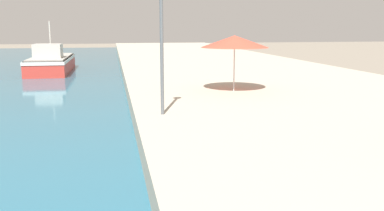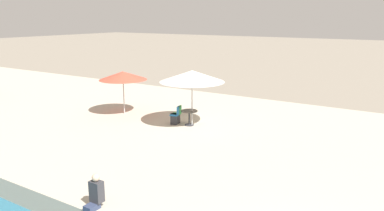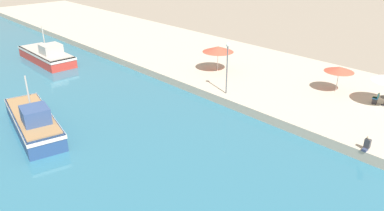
% 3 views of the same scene
% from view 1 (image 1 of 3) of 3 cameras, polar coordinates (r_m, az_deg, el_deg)
% --- Properties ---
extents(quay_promenade, '(16.00, 90.00, 0.78)m').
position_cam_1_polar(quay_promenade, '(33.95, 4.37, 4.75)').
color(quay_promenade, '#BCB29E').
rests_on(quay_promenade, ground_plane).
extents(fishing_boat_far, '(3.05, 9.46, 4.17)m').
position_cam_1_polar(fishing_boat_far, '(37.35, -18.25, 5.52)').
color(fishing_boat_far, red).
rests_on(fishing_boat_far, water_basin).
extents(cafe_umbrella_striped, '(3.18, 3.18, 2.60)m').
position_cam_1_polar(cafe_umbrella_striped, '(20.18, 5.70, 8.49)').
color(cafe_umbrella_striped, '#B7B7B7').
rests_on(cafe_umbrella_striped, quay_promenade).
extents(lamppost, '(0.36, 0.36, 4.56)m').
position_cam_1_polar(lamppost, '(14.65, -4.10, 10.76)').
color(lamppost, '#565B60').
rests_on(lamppost, quay_promenade).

